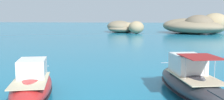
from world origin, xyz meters
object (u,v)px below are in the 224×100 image
(islet_large, at_px, (195,25))
(motorboat_red, at_px, (32,85))
(motorboat_charcoal, at_px, (189,81))
(islet_small, at_px, (123,27))

(islet_large, xyz_separation_m, motorboat_red, (-23.43, -69.70, -1.61))
(motorboat_red, height_order, motorboat_charcoal, motorboat_charcoal)
(islet_small, bearing_deg, motorboat_red, -90.51)
(islet_small, xyz_separation_m, motorboat_red, (-0.63, -71.24, -0.79))
(islet_large, height_order, motorboat_red, islet_large)
(motorboat_red, xyz_separation_m, motorboat_charcoal, (11.01, 2.02, 0.09))
(islet_large, relative_size, motorboat_red, 2.62)
(islet_small, distance_m, motorboat_red, 71.24)
(islet_small, xyz_separation_m, motorboat_charcoal, (10.38, -69.21, -0.70))
(islet_large, bearing_deg, islet_small, 176.14)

